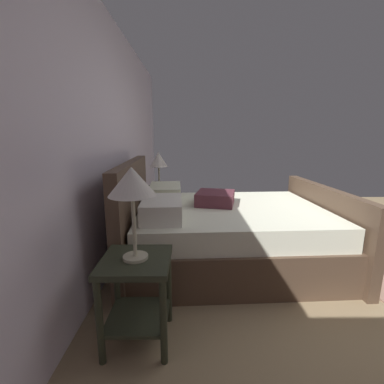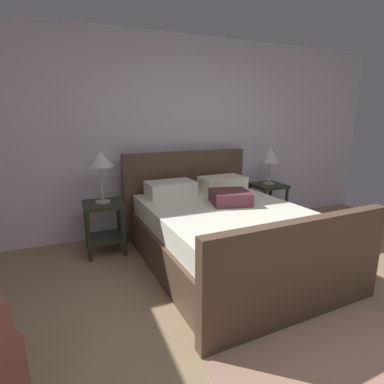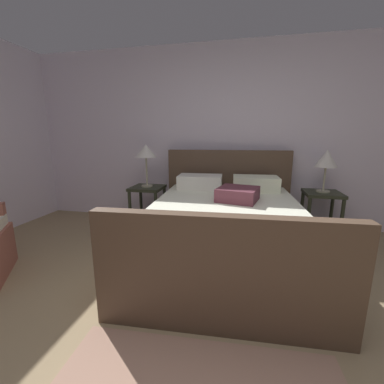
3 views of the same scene
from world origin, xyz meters
name	(u,v)px [view 3 (image 3 of 3)]	position (x,y,z in m)	size (l,w,h in m)	color
wall_back	(234,137)	(0.00, 2.84, 1.28)	(6.29, 0.12, 2.57)	white
bed	(225,227)	(-0.01, 1.59, 0.35)	(1.81, 2.27, 1.11)	brown
nightstand_right	(321,207)	(1.16, 2.44, 0.40)	(0.44, 0.44, 0.60)	#2C3121
table_lamp_right	(327,160)	(1.16, 2.44, 1.01)	(0.26, 0.26, 0.54)	#B7B293
nightstand_left	(148,200)	(-1.17, 2.33, 0.40)	(0.44, 0.44, 0.60)	#2C3121
table_lamp_left	(146,152)	(-1.17, 2.33, 1.08)	(0.29, 0.29, 0.59)	#B7B293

